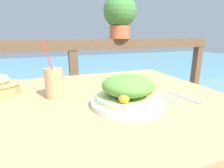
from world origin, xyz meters
TOP-DOWN VIEW (x-y plane):
  - patio_table at (0.00, 0.00)m, footprint 1.12×0.96m
  - railing_fence at (0.00, 0.77)m, footprint 2.80×0.08m
  - sea_backdrop at (0.00, 3.27)m, footprint 12.00×4.00m
  - salad_plate at (0.07, -0.11)m, footprint 0.29×0.29m
  - drink_glass at (-0.19, 0.07)m, footprint 0.08×0.08m
  - bread_basket at (-0.42, 0.19)m, footprint 0.16×0.16m
  - potted_plant at (0.42, 0.77)m, footprint 0.28×0.28m
  - fork at (0.25, -0.09)m, footprint 0.05×0.18m
  - knife at (0.33, -0.13)m, footprint 0.05×0.18m

SIDE VIEW (x-z plane):
  - sea_backdrop at x=0.00m, z-range 0.00..0.35m
  - patio_table at x=0.00m, z-range 0.28..1.04m
  - railing_fence at x=0.00m, z-range 0.25..1.24m
  - fork at x=0.25m, z-range 0.75..0.76m
  - knife at x=0.33m, z-range 0.75..0.76m
  - bread_basket at x=-0.42m, z-range 0.74..0.84m
  - salad_plate at x=0.07m, z-range 0.74..0.86m
  - drink_glass at x=-0.19m, z-range 0.69..0.94m
  - potted_plant at x=0.42m, z-range 1.01..1.38m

